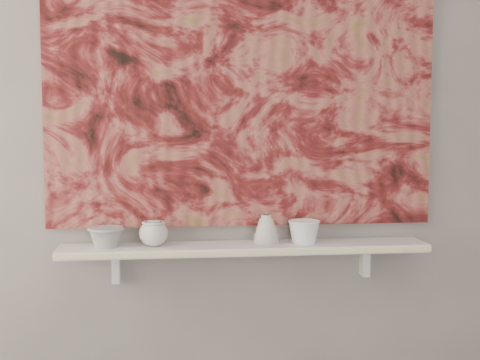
{
  "coord_description": "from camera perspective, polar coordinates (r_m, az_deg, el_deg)",
  "views": [
    {
      "loc": [
        -0.3,
        -0.98,
        1.41
      ],
      "look_at": [
        -0.02,
        1.49,
        1.18
      ],
      "focal_mm": 50.0,
      "sensor_mm": 36.0,
      "label": 1
    }
  ],
  "objects": [
    {
      "name": "wall_back",
      "position": [
        2.6,
        0.17,
        4.02
      ],
      "size": [
        3.6,
        0.0,
        3.6
      ],
      "primitive_type": "plane",
      "rotation": [
        1.57,
        0.0,
        0.0
      ],
      "color": "gray",
      "rests_on": "floor"
    },
    {
      "name": "bell_vessel",
      "position": [
        2.55,
        2.25,
        -4.22
      ],
      "size": [
        0.11,
        0.11,
        0.11
      ],
      "primitive_type": null,
      "rotation": [
        0.0,
        0.0,
        -0.06
      ],
      "color": "beige",
      "rests_on": "shelf"
    },
    {
      "name": "shelf",
      "position": [
        2.55,
        0.42,
        -5.83
      ],
      "size": [
        1.4,
        0.18,
        0.03
      ],
      "primitive_type": "cube",
      "color": "silver",
      "rests_on": "wall_back"
    },
    {
      "name": "painting",
      "position": [
        2.59,
        0.21,
        8.22
      ],
      "size": [
        1.5,
        0.02,
        1.1
      ],
      "primitive_type": "cube",
      "color": "maroon",
      "rests_on": "wall_back"
    },
    {
      "name": "cup_cream",
      "position": [
        2.53,
        -7.39,
        -4.53
      ],
      "size": [
        0.14,
        0.14,
        0.1
      ],
      "primitive_type": null,
      "rotation": [
        0.0,
        0.0,
        0.33
      ],
      "color": "silver",
      "rests_on": "shelf"
    },
    {
      "name": "bowl_grey",
      "position": [
        2.54,
        -11.36,
        -4.77
      ],
      "size": [
        0.17,
        0.17,
        0.08
      ],
      "primitive_type": null,
      "rotation": [
        0.0,
        0.0,
        -0.35
      ],
      "color": "gray",
      "rests_on": "shelf"
    },
    {
      "name": "bowl_white",
      "position": [
        2.58,
        5.48,
        -4.4
      ],
      "size": [
        0.15,
        0.15,
        0.09
      ],
      "primitive_type": null,
      "rotation": [
        0.0,
        0.0,
        -0.29
      ],
      "color": "white",
      "rests_on": "shelf"
    },
    {
      "name": "house_motif",
      "position": [
        2.67,
        9.88,
        1.44
      ],
      "size": [
        0.09,
        0.0,
        0.08
      ],
      "primitive_type": "cube",
      "color": "black",
      "rests_on": "painting"
    },
    {
      "name": "bracket_right",
      "position": [
        2.73,
        10.58,
        -6.79
      ],
      "size": [
        0.03,
        0.06,
        0.12
      ],
      "primitive_type": "cube",
      "color": "silver",
      "rests_on": "wall_back"
    },
    {
      "name": "bracket_left",
      "position": [
        2.62,
        -10.54,
        -7.3
      ],
      "size": [
        0.03,
        0.06,
        0.12
      ],
      "primitive_type": "cube",
      "color": "silver",
      "rests_on": "wall_back"
    },
    {
      "name": "shelf_stripe",
      "position": [
        2.46,
        0.67,
        -6.24
      ],
      "size": [
        1.4,
        0.01,
        0.02
      ],
      "primitive_type": "cube",
      "color": "#FBECA7",
      "rests_on": "shelf"
    }
  ]
}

